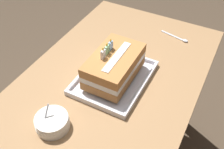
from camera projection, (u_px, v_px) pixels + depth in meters
dining_table at (110, 99)px, 1.19m from camera, size 1.14×0.70×0.75m
foil_tray at (114, 78)px, 1.11m from camera, size 0.33×0.26×0.02m
birthday_cake at (114, 66)px, 1.06m from camera, size 0.26×0.16×0.15m
bowl_stack at (52, 122)px, 0.92m from camera, size 0.12×0.12×0.09m
serving_spoon_near_tray at (180, 39)px, 1.31m from camera, size 0.05×0.15×0.01m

